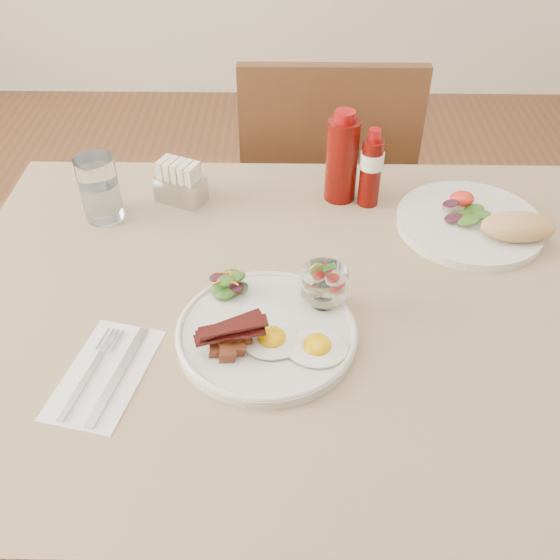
{
  "coord_description": "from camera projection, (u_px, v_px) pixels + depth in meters",
  "views": [
    {
      "loc": [
        -0.1,
        -0.76,
        1.45
      ],
      "look_at": [
        -0.11,
        -0.03,
        0.82
      ],
      "focal_mm": 40.0,
      "sensor_mm": 36.0,
      "label": 1
    }
  ],
  "objects": [
    {
      "name": "napkin_cutlery",
      "position": [
        106.0,
        374.0,
        0.91
      ],
      "size": [
        0.15,
        0.22,
        0.01
      ],
      "rotation": [
        0.0,
        0.0,
        -0.22
      ],
      "color": "white",
      "rests_on": "table"
    },
    {
      "name": "main_plate",
      "position": [
        266.0,
        334.0,
        0.96
      ],
      "size": [
        0.28,
        0.28,
        0.02
      ],
      "primitive_type": "cylinder",
      "color": "silver",
      "rests_on": "table"
    },
    {
      "name": "hot_sauce_bottle",
      "position": [
        371.0,
        169.0,
        1.2
      ],
      "size": [
        0.05,
        0.05,
        0.16
      ],
      "rotation": [
        0.0,
        0.0,
        -0.03
      ],
      "color": "#530804",
      "rests_on": "table"
    },
    {
      "name": "bacon_potato_pile",
      "position": [
        231.0,
        338.0,
        0.91
      ],
      "size": [
        0.11,
        0.07,
        0.05
      ],
      "rotation": [
        0.0,
        0.0,
        -0.16
      ],
      "color": "brown",
      "rests_on": "main_plate"
    },
    {
      "name": "table",
      "position": [
        341.0,
        337.0,
        1.09
      ],
      "size": [
        1.33,
        0.88,
        0.75
      ],
      "color": "brown",
      "rests_on": "ground"
    },
    {
      "name": "second_plate",
      "position": [
        481.0,
        223.0,
        1.17
      ],
      "size": [
        0.28,
        0.28,
        0.07
      ],
      "rotation": [
        0.0,
        0.0,
        -0.23
      ],
      "color": "silver",
      "rests_on": "table"
    },
    {
      "name": "chair_far",
      "position": [
        323.0,
        196.0,
        1.68
      ],
      "size": [
        0.42,
        0.42,
        0.93
      ],
      "color": "brown",
      "rests_on": "ground"
    },
    {
      "name": "sugar_caddy",
      "position": [
        180.0,
        184.0,
        1.23
      ],
      "size": [
        0.11,
        0.09,
        0.09
      ],
      "rotation": [
        0.0,
        0.0,
        -0.41
      ],
      "color": "silver",
      "rests_on": "table"
    },
    {
      "name": "side_salad",
      "position": [
        229.0,
        284.0,
        1.01
      ],
      "size": [
        0.07,
        0.07,
        0.04
      ],
      "rotation": [
        0.0,
        0.0,
        -0.41
      ],
      "color": "#214813",
      "rests_on": "main_plate"
    },
    {
      "name": "water_glass",
      "position": [
        100.0,
        192.0,
        1.18
      ],
      "size": [
        0.07,
        0.07,
        0.13
      ],
      "color": "white",
      "rests_on": "table"
    },
    {
      "name": "fried_eggs",
      "position": [
        294.0,
        343.0,
        0.93
      ],
      "size": [
        0.19,
        0.13,
        0.03
      ],
      "rotation": [
        0.0,
        0.0,
        0.43
      ],
      "color": "white",
      "rests_on": "main_plate"
    },
    {
      "name": "fruit_cup",
      "position": [
        324.0,
        283.0,
        0.98
      ],
      "size": [
        0.07,
        0.07,
        0.08
      ],
      "rotation": [
        0.0,
        0.0,
        0.05
      ],
      "color": "white",
      "rests_on": "main_plate"
    },
    {
      "name": "ketchup_bottle",
      "position": [
        342.0,
        159.0,
        1.21
      ],
      "size": [
        0.08,
        0.08,
        0.19
      ],
      "rotation": [
        0.0,
        0.0,
        0.29
      ],
      "color": "#530804",
      "rests_on": "table"
    }
  ]
}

